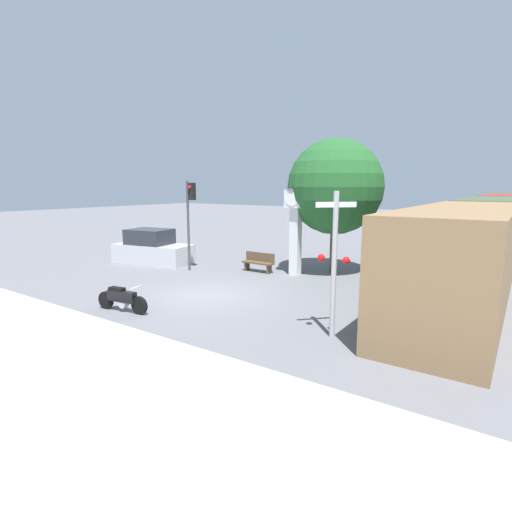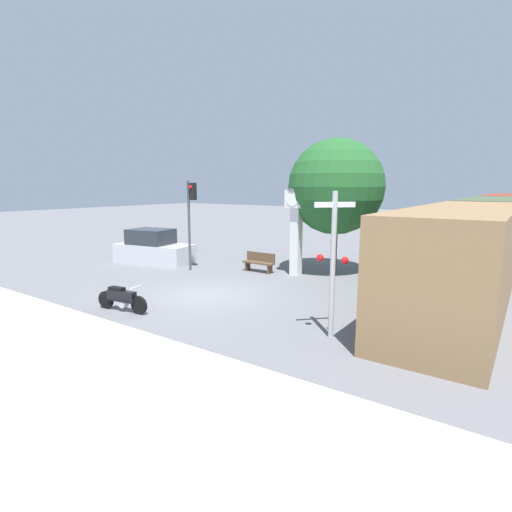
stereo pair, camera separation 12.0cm
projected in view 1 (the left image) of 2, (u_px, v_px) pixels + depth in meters
The scene contains 10 objects.
ground_plane at pixel (206, 295), 15.01m from camera, with size 120.00×120.00×0.00m, color slate.
sidewalk_strip at pixel (5, 360), 9.28m from camera, with size 36.00×6.00×0.10m.
motorcycle at pixel (122, 299), 13.00m from camera, with size 2.01×0.52×0.89m.
clock_tower at pixel (296, 216), 18.01m from camera, with size 0.97×0.97×4.10m.
freight_train at pixel (490, 229), 22.16m from camera, with size 2.80×33.49×3.40m.
traffic_light at pixel (190, 209), 18.91m from camera, with size 0.50×0.35×4.30m.
railroad_crossing_signal at pixel (334, 260), 10.51m from camera, with size 0.90×0.82×3.93m.
street_tree at pixel (335, 187), 18.23m from camera, with size 4.35×4.35×6.19m.
bench at pixel (259, 262), 19.06m from camera, with size 1.60×0.44×0.92m.
parked_car at pixel (152, 249), 21.29m from camera, with size 4.44×2.47×1.80m.
Camera 1 is at (9.74, -10.95, 4.05)m, focal length 28.00 mm.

